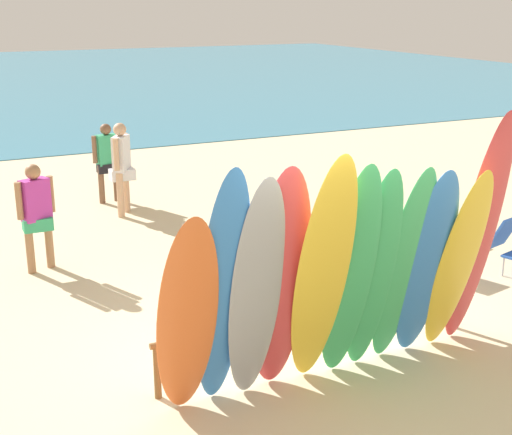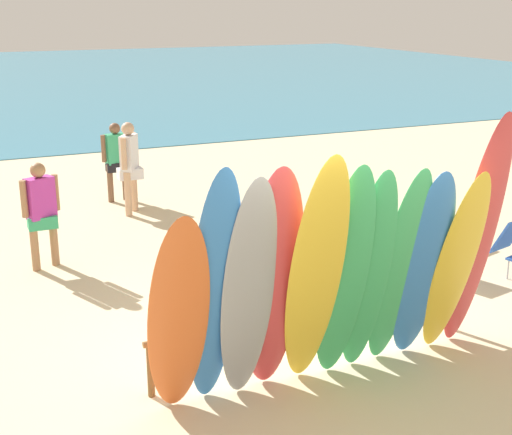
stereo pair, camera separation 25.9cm
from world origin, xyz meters
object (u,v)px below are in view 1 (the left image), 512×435
object	(u,v)px
surfboard_yellow_4	(323,274)
surfboard_orange_0	(188,318)
beachgoer_photographing	(107,157)
surfboard_green_7	(403,267)
beach_chair_red	(428,243)
beachgoer_strolling	(36,210)
surfboard_red_10	(478,232)
beachgoer_midbeach	(122,162)
surfboard_green_5	(350,275)
surfboard_yellow_9	(458,262)
surfboard_red_3	(280,282)
beach_chair_blue	(423,213)
surfboard_green_6	(373,273)
surfboard_grey_2	(257,292)
surfboard_blue_8	(426,265)
surfboard_rack	(321,318)
surfboard_blue_1	(223,291)

from	to	relation	value
surfboard_yellow_4	surfboard_orange_0	bearing A→B (deg)	-179.35
surfboard_orange_0	beachgoer_photographing	bearing A→B (deg)	79.77
surfboard_green_7	beach_chair_red	bearing A→B (deg)	39.60
beachgoer_strolling	surfboard_red_10	bearing A→B (deg)	-71.35
surfboard_orange_0	beachgoer_midbeach	world-z (taller)	surfboard_orange_0
surfboard_green_7	beachgoer_photographing	world-z (taller)	surfboard_green_7
surfboard_green_5	surfboard_red_10	world-z (taller)	surfboard_red_10
surfboard_yellow_9	beachgoer_midbeach	bearing A→B (deg)	103.44
surfboard_red_3	surfboard_red_10	xyz separation A→B (m)	(2.35, -0.03, 0.17)
beach_chair_blue	surfboard_green_6	bearing A→B (deg)	-151.99
surfboard_green_7	surfboard_yellow_9	size ratio (longest dim) A/B	1.03
surfboard_grey_2	beach_chair_blue	size ratio (longest dim) A/B	2.78
surfboard_blue_8	beachgoer_strolling	xyz separation A→B (m)	(-3.18, 4.46, -0.19)
beachgoer_strolling	surfboard_rack	bearing A→B (deg)	-83.20
surfboard_green_6	beach_chair_blue	size ratio (longest dim) A/B	2.76
surfboard_orange_0	surfboard_blue_1	bearing A→B (deg)	-0.46
beach_chair_blue	beachgoer_strolling	bearing A→B (deg)	151.04
surfboard_yellow_4	beachgoer_photographing	xyz separation A→B (m)	(-0.10, 7.68, -0.37)
surfboard_rack	surfboard_green_6	distance (m)	0.85
surfboard_green_5	beach_chair_red	distance (m)	3.46
surfboard_blue_1	beachgoer_midbeach	size ratio (longest dim) A/B	1.47
surfboard_green_7	surfboard_blue_8	world-z (taller)	surfboard_green_7
surfboard_yellow_9	beachgoer_midbeach	distance (m)	6.91
surfboard_yellow_9	beachgoer_photographing	bearing A→B (deg)	101.89
surfboard_rack	surfboard_yellow_9	bearing A→B (deg)	-20.94
surfboard_rack	beachgoer_photographing	size ratio (longest dim) A/B	2.48
surfboard_green_6	beachgoer_photographing	size ratio (longest dim) A/B	1.52
surfboard_orange_0	surfboard_green_7	size ratio (longest dim) A/B	0.91
surfboard_green_5	beach_chair_red	size ratio (longest dim) A/B	2.91
surfboard_yellow_9	beach_chair_blue	bearing A→B (deg)	54.89
surfboard_orange_0	beach_chair_red	bearing A→B (deg)	23.84
surfboard_red_3	beachgoer_photographing	size ratio (longest dim) A/B	1.57
surfboard_rack	beachgoer_midbeach	bearing A→B (deg)	93.85
surfboard_rack	surfboard_blue_8	size ratio (longest dim) A/B	1.70
surfboard_orange_0	surfboard_grey_2	size ratio (longest dim) A/B	0.89
surfboard_rack	beachgoer_photographing	world-z (taller)	beachgoer_photographing
surfboard_orange_0	surfboard_red_10	distance (m)	3.30
beach_chair_blue	surfboard_grey_2	bearing A→B (deg)	-161.44
surfboard_red_10	beach_chair_blue	world-z (taller)	surfboard_red_10
surfboard_grey_2	surfboard_red_3	xyz separation A→B (m)	(0.27, 0.04, 0.03)
beach_chair_red	surfboard_orange_0	bearing A→B (deg)	-166.64
surfboard_blue_8	beach_chair_red	world-z (taller)	surfboard_blue_8
surfboard_green_5	beach_chair_blue	bearing A→B (deg)	47.28
beachgoer_strolling	beach_chair_blue	distance (m)	5.92
surfboard_rack	surfboard_yellow_9	world-z (taller)	surfboard_yellow_9
surfboard_rack	surfboard_blue_1	xyz separation A→B (m)	(-1.30, -0.46, 0.71)
surfboard_rack	beachgoer_photographing	xyz separation A→B (m)	(-0.44, 7.10, 0.38)
beach_chair_red	beach_chair_blue	xyz separation A→B (m)	(0.89, 1.24, 0.00)
surfboard_orange_0	surfboard_yellow_4	world-z (taller)	surfboard_yellow_4
beachgoer_midbeach	beachgoer_strolling	xyz separation A→B (m)	(-1.81, -2.19, -0.06)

